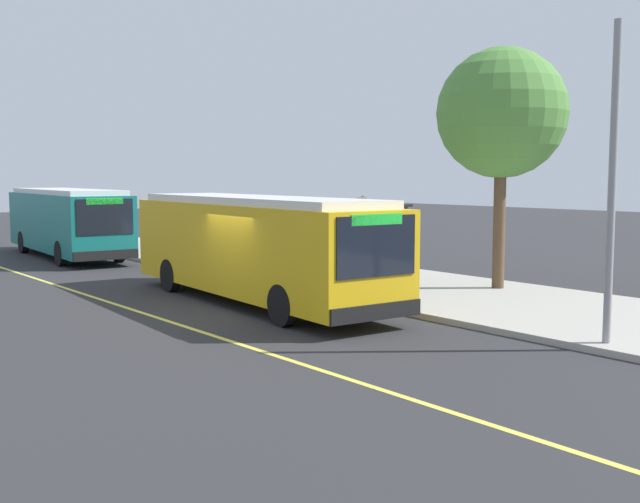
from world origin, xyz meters
TOP-DOWN VIEW (x-y plane):
  - ground_plane at (0.00, 0.00)m, footprint 120.00×120.00m
  - sidewalk_curb at (0.00, 6.00)m, footprint 44.00×6.40m
  - lane_stripe_center at (0.00, -2.20)m, footprint 36.00×0.14m
  - transit_bus_main at (-0.78, 1.01)m, footprint 10.89×3.30m
  - transit_bus_second at (-15.69, 1.17)m, footprint 10.30×3.30m
  - bus_shelter at (-1.81, 5.88)m, footprint 2.90×1.60m
  - waiting_bench at (-1.46, 5.93)m, footprint 1.60×0.48m
  - route_sign_post at (0.62, 3.69)m, footprint 0.44×0.08m
  - pedestrian_commuter at (-3.21, 4.36)m, footprint 0.24×0.40m
  - street_tree_near_shelter at (2.28, 7.70)m, footprint 3.84×3.84m
  - utility_pole at (8.46, 3.33)m, footprint 0.16×0.16m

SIDE VIEW (x-z plane):
  - ground_plane at x=0.00m, z-range 0.00..0.00m
  - lane_stripe_center at x=0.00m, z-range 0.00..0.01m
  - sidewalk_curb at x=0.00m, z-range 0.00..0.15m
  - waiting_bench at x=-1.46m, z-range 0.16..1.11m
  - pedestrian_commuter at x=-3.21m, z-range 0.27..1.96m
  - transit_bus_second at x=-15.69m, z-range 0.14..3.09m
  - transit_bus_main at x=-0.78m, z-range 0.14..3.09m
  - bus_shelter at x=-1.81m, z-range 0.68..3.16m
  - route_sign_post at x=0.62m, z-range 0.56..3.36m
  - utility_pole at x=8.46m, z-range 0.15..6.55m
  - street_tree_near_shelter at x=2.28m, z-range 1.77..8.90m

